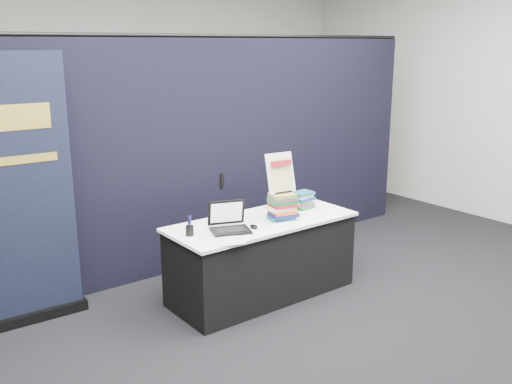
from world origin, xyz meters
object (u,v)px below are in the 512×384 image
at_px(stacking_chair, 242,211).
at_px(pullup_banner, 19,210).
at_px(book_stack_short, 303,200).
at_px(info_sign, 280,173).
at_px(book_stack_tall, 282,206).
at_px(laptop, 228,224).
at_px(display_table, 262,258).

bearing_deg(stacking_chair, pullup_banner, 167.07).
height_order(book_stack_short, info_sign, info_sign).
relative_size(book_stack_tall, info_sign, 0.71).
height_order(laptop, info_sign, info_sign).
height_order(book_stack_tall, info_sign, info_sign).
bearing_deg(info_sign, book_stack_tall, -82.70).
xyz_separation_m(display_table, info_sign, (0.17, -0.06, 0.81)).
xyz_separation_m(info_sign, stacking_chair, (0.25, 0.96, -0.64)).
xyz_separation_m(laptop, book_stack_short, (0.99, 0.12, 0.02)).
distance_m(laptop, book_stack_short, 1.00).
height_order(book_stack_short, pullup_banner, pullup_banner).
xyz_separation_m(info_sign, pullup_banner, (-2.11, 0.84, -0.17)).
distance_m(book_stack_tall, pullup_banner, 2.28).
bearing_deg(book_stack_tall, display_table, 151.49).
bearing_deg(stacking_chair, display_table, -130.39).
bearing_deg(pullup_banner, book_stack_tall, -20.60).
xyz_separation_m(book_stack_short, pullup_banner, (-2.50, 0.72, 0.18)).
relative_size(laptop, book_stack_short, 1.96).
relative_size(book_stack_tall, stacking_chair, 0.28).
bearing_deg(display_table, info_sign, -19.80).
relative_size(display_table, book_stack_short, 8.93).
bearing_deg(stacking_chair, laptop, -147.15).
bearing_deg(laptop, book_stack_tall, 16.66).
bearing_deg(info_sign, laptop, -173.07).
bearing_deg(book_stack_tall, stacking_chair, 75.99).
bearing_deg(book_stack_short, info_sign, -162.70).
bearing_deg(book_stack_short, stacking_chair, 100.27).
bearing_deg(info_sign, book_stack_short, 24.60).
bearing_deg(book_stack_tall, info_sign, 90.00).
xyz_separation_m(display_table, stacking_chair, (0.41, 0.90, 0.17)).
distance_m(book_stack_tall, info_sign, 0.31).
bearing_deg(display_table, stacking_chair, 65.24).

